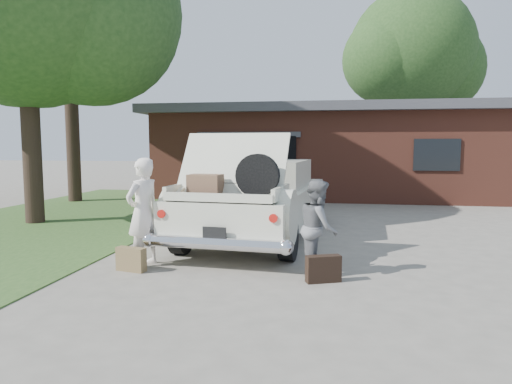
# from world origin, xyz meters

# --- Properties ---
(ground) EXTENTS (90.00, 90.00, 0.00)m
(ground) POSITION_xyz_m (0.00, 0.00, 0.00)
(ground) COLOR gray
(ground) RESTS_ON ground
(grass_strip) EXTENTS (6.00, 16.00, 0.02)m
(grass_strip) POSITION_xyz_m (-5.50, 3.00, 0.01)
(grass_strip) COLOR #2D4C1E
(grass_strip) RESTS_ON ground
(house) EXTENTS (12.80, 7.80, 3.30)m
(house) POSITION_xyz_m (0.98, 11.47, 1.67)
(house) COLOR brown
(house) RESTS_ON ground
(tree_right) EXTENTS (6.98, 6.07, 9.49)m
(tree_right) POSITION_xyz_m (5.10, 16.85, 6.18)
(tree_right) COLOR #38281E
(tree_right) RESTS_ON ground
(sedan) EXTENTS (2.59, 5.70, 2.11)m
(sedan) POSITION_xyz_m (-0.21, 2.17, 0.81)
(sedan) COLOR beige
(sedan) RESTS_ON ground
(woman_left) EXTENTS (0.63, 0.73, 1.70)m
(woman_left) POSITION_xyz_m (-1.65, -0.34, 0.85)
(woman_left) COLOR white
(woman_left) RESTS_ON ground
(woman_right) EXTENTS (0.61, 0.74, 1.41)m
(woman_right) POSITION_xyz_m (1.10, -0.45, 0.71)
(woman_right) COLOR slate
(woman_right) RESTS_ON ground
(suitcase_left) EXTENTS (0.49, 0.25, 0.36)m
(suitcase_left) POSITION_xyz_m (-1.70, -0.71, 0.18)
(suitcase_left) COLOR olive
(suitcase_left) RESTS_ON ground
(suitcase_right) EXTENTS (0.51, 0.32, 0.38)m
(suitcase_right) POSITION_xyz_m (1.18, -0.80, 0.19)
(suitcase_right) COLOR black
(suitcase_right) RESTS_ON ground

